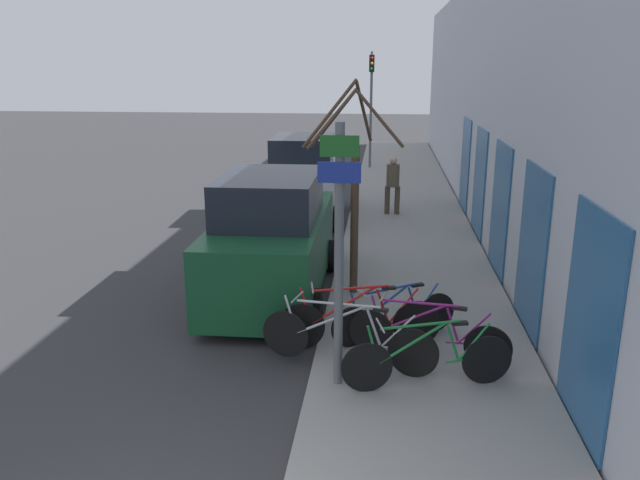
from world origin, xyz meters
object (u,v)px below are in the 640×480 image
object	(u,v)px
parked_car_0	(272,240)
street_tree	(353,192)
traffic_light	(371,94)
pedestrian_near	(393,181)
bicycle_2	(428,336)
signpost	(339,251)
bicycle_4	(395,316)
bicycle_3	(359,322)
parked_car_1	(303,182)
bicycle_0	(428,360)
bicycle_1	(347,339)

from	to	relation	value
parked_car_0	street_tree	world-z (taller)	street_tree
parked_car_0	traffic_light	xyz separation A→B (m)	(1.44, 14.26, 1.98)
pedestrian_near	bicycle_2	bearing A→B (deg)	-83.19
signpost	street_tree	size ratio (longest dim) A/B	0.89
bicycle_4	traffic_light	size ratio (longest dim) A/B	0.41
bicycle_3	street_tree	xyz separation A→B (m)	(-0.24, 2.33, 1.45)
pedestrian_near	parked_car_1	bearing A→B (deg)	-168.61
bicycle_3	parked_car_1	xyz separation A→B (m)	(-1.89, 8.33, 0.51)
bicycle_0	street_tree	distance (m)	3.89
bicycle_3	traffic_light	bearing A→B (deg)	-8.65
parked_car_0	parked_car_1	bearing A→B (deg)	91.26
parked_car_1	parked_car_0	bearing A→B (deg)	-90.39
parked_car_1	bicycle_0	bearing A→B (deg)	-75.46
parked_car_0	street_tree	xyz separation A→B (m)	(1.47, -0.12, 0.95)
bicycle_0	bicycle_3	xyz separation A→B (m)	(-0.93, 1.08, 0.02)
signpost	bicycle_0	bearing A→B (deg)	-0.10
bicycle_0	bicycle_2	size ratio (longest dim) A/B	0.99
bicycle_2	street_tree	xyz separation A→B (m)	(-1.21, 2.65, 1.48)
signpost	bicycle_3	world-z (taller)	signpost
bicycle_0	bicycle_3	distance (m)	1.42
street_tree	traffic_light	size ratio (longest dim) A/B	0.85
bicycle_4	parked_car_0	distance (m)	3.09
bicycle_0	street_tree	xyz separation A→B (m)	(-1.16, 3.41, 1.47)
pedestrian_near	street_tree	world-z (taller)	street_tree
bicycle_4	street_tree	xyz separation A→B (m)	(-0.76, 1.95, 1.49)
bicycle_2	bicycle_3	bearing A→B (deg)	85.63
signpost	bicycle_3	bearing A→B (deg)	78.17
signpost	pedestrian_near	size ratio (longest dim) A/B	2.12
bicycle_4	pedestrian_near	distance (m)	8.28
bicycle_1	street_tree	world-z (taller)	street_tree
bicycle_0	bicycle_4	distance (m)	1.51
parked_car_0	traffic_light	size ratio (longest dim) A/B	1.05
parked_car_1	street_tree	world-z (taller)	street_tree
bicycle_0	bicycle_2	distance (m)	0.75
bicycle_4	parked_car_1	size ratio (longest dim) A/B	0.44
bicycle_0	bicycle_4	bearing A→B (deg)	1.86
bicycle_1	pedestrian_near	distance (m)	9.28
signpost	bicycle_3	size ratio (longest dim) A/B	1.42
bicycle_0	parked_car_0	xyz separation A→B (m)	(-2.64, 3.52, 0.52)
signpost	bicycle_4	distance (m)	2.19
bicycle_2	pedestrian_near	bearing A→B (deg)	16.74
signpost	bicycle_4	bearing A→B (deg)	62.58
bicycle_0	pedestrian_near	world-z (taller)	pedestrian_near
bicycle_2	street_tree	world-z (taller)	street_tree
signpost	bicycle_0	world-z (taller)	signpost
bicycle_2	bicycle_1	bearing A→B (deg)	117.84
street_tree	bicycle_2	bearing A→B (deg)	-65.42
parked_car_0	bicycle_4	bearing A→B (deg)	-43.14
bicycle_3	parked_car_1	distance (m)	8.55
bicycle_4	parked_car_1	xyz separation A→B (m)	(-2.42, 7.95, 0.55)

